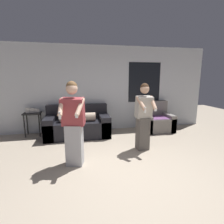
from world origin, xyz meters
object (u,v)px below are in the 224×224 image
Objects in this scene: couch at (78,125)px; side_table at (32,117)px; person_left at (73,124)px; person_right at (144,116)px; armchair at (156,121)px.

couch is 2.17× the size of side_table.
side_table is 0.51× the size of person_left.
couch is 1.16× the size of person_right.
side_table is at bearing 168.21° from couch.
person_right is (-1.00, -1.41, 0.50)m from armchair.
person_left reaches higher than side_table.
person_left is at bearing -144.30° from armchair.
armchair is at bearing -3.11° from side_table.
person_left is (-2.60, -1.87, 0.52)m from armchair.
side_table is 3.26m from person_right.
couch reaches higher than side_table.
person_right is at bearing -125.42° from armchair.
person_right reaches higher than side_table.
armchair is 1.80m from person_right.
armchair is at bearing 1.46° from couch.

